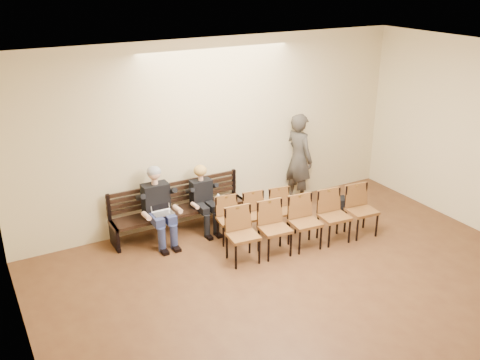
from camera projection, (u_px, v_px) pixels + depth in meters
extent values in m
cube|color=beige|center=(217.00, 131.00, 10.18)|extent=(8.00, 0.02, 3.50)
cube|color=beige|center=(52.00, 355.00, 4.32)|extent=(0.02, 10.00, 3.50)
cube|color=white|center=(433.00, 89.00, 5.47)|extent=(8.00, 10.00, 0.02)
cube|color=black|center=(180.00, 221.00, 10.03)|extent=(2.60, 0.90, 0.45)
cube|color=silver|center=(163.00, 215.00, 9.46)|extent=(0.40, 0.35, 0.25)
cylinder|color=silver|center=(218.00, 206.00, 9.83)|extent=(0.08, 0.08, 0.23)
cube|color=black|center=(336.00, 205.00, 10.87)|extent=(0.47, 0.40, 0.30)
imported|color=#34302A|center=(299.00, 152.00, 11.01)|extent=(0.65, 0.88, 2.20)
cube|color=brown|center=(257.00, 216.00, 9.80)|extent=(1.53, 0.66, 0.83)
cube|color=brown|center=(305.00, 223.00, 9.38)|extent=(2.93, 0.77, 0.94)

